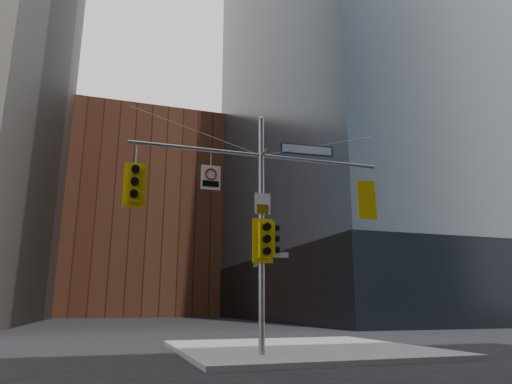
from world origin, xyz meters
TOP-DOWN VIEW (x-y plane):
  - ground at (0.00, 0.00)m, footprint 160.00×160.00m
  - sidewalk_corner at (2.00, 4.00)m, footprint 8.00×8.00m
  - podium_ne at (28.00, 32.00)m, footprint 36.40×36.40m
  - brick_midrise at (0.00, 58.00)m, footprint 26.00×20.00m
  - signal_assembly at (0.00, 1.99)m, footprint 8.00×0.80m
  - traffic_light_west_arm at (-3.74, 2.01)m, footprint 0.62×0.50m
  - traffic_light_east_arm at (3.58, 1.99)m, footprint 0.61×0.54m
  - traffic_light_pole_side at (0.32, 1.99)m, footprint 0.41×0.35m
  - traffic_light_pole_front at (-0.00, 1.73)m, footprint 0.62×0.48m
  - street_sign_blade at (1.55, 2.00)m, footprint 1.78×0.16m
  - regulatory_sign_arm at (-1.58, 1.97)m, footprint 0.59×0.08m
  - regulatory_sign_pole at (0.00, 1.88)m, footprint 0.49×0.05m
  - street_blade_ew at (0.45, 2.00)m, footprint 0.77×0.13m
  - street_blade_ns at (0.00, 2.45)m, footprint 0.06×0.72m

SIDE VIEW (x-z plane):
  - ground at x=0.00m, z-range 0.00..0.00m
  - sidewalk_corner at x=2.00m, z-range 0.00..0.15m
  - street_blade_ns at x=0.00m, z-range 2.62..2.77m
  - street_blade_ew at x=0.45m, z-range 2.87..3.02m
  - podium_ne at x=28.00m, z-range 0.00..6.00m
  - traffic_light_pole_front at x=0.00m, z-range 2.68..3.99m
  - traffic_light_pole_side at x=0.32m, z-range 2.93..3.92m
  - signal_assembly at x=0.00m, z-range 0.77..8.07m
  - regulatory_sign_pole at x=0.00m, z-range 4.11..4.75m
  - traffic_light_east_arm at x=3.58m, z-range 4.16..5.44m
  - traffic_light_west_arm at x=-3.74m, z-range 4.15..5.45m
  - regulatory_sign_arm at x=-1.58m, z-range 4.81..5.54m
  - street_sign_blade at x=1.55m, z-range 6.18..6.52m
  - brick_midrise at x=0.00m, z-range 0.00..28.00m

